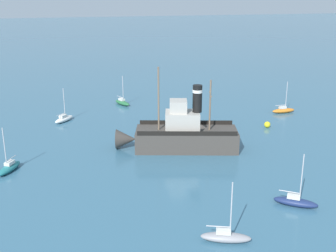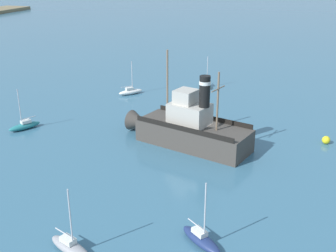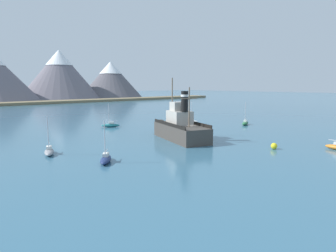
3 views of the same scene
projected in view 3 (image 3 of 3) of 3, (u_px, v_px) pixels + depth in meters
The scene contains 9 objects.
ground_plane at pixel (191, 140), 47.78m from camera, with size 600.00×600.00×0.00m, color #38667F.
shoreline_strip at pixel (9, 104), 127.56m from camera, with size 240.00×12.00×1.20m, color #7A6B4C.
old_tugboat at pixel (179, 128), 48.30m from camera, with size 7.79×14.75×9.90m.
sailboat_green at pixel (245, 123), 65.49m from camera, with size 3.93×2.49×4.90m.
sailboat_navy at pixel (106, 159), 33.94m from camera, with size 3.22×3.66×4.90m.
sailboat_teal at pixel (111, 125), 62.13m from camera, with size 3.85×2.83×4.90m.
sailboat_white at pixel (190, 121), 68.22m from camera, with size 3.57×3.35×4.90m.
sailboat_grey at pixel (49, 151), 37.79m from camera, with size 2.48×3.93×4.90m.
mooring_buoy at pixel (274, 146), 40.98m from camera, with size 0.86×0.86×0.86m, color yellow.
Camera 3 is at (-34.00, -32.68, 8.82)m, focal length 32.00 mm.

